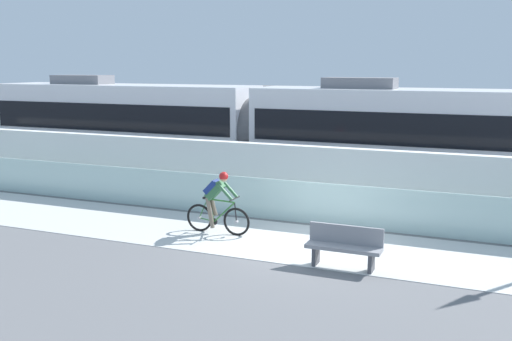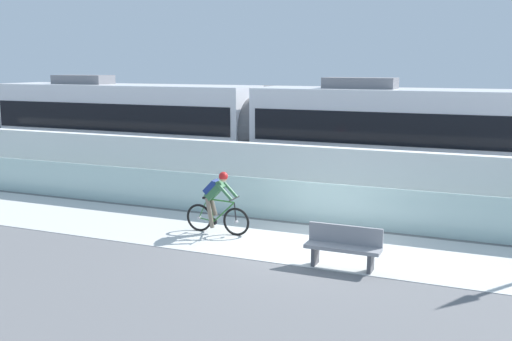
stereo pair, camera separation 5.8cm
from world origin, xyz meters
TOP-DOWN VIEW (x-y plane):
  - ground_plane at (0.00, 0.00)m, footprint 200.00×200.00m
  - bike_path_deck at (0.00, 0.00)m, footprint 32.00×3.20m
  - glass_parapet at (0.00, 1.85)m, footprint 32.00×0.05m
  - concrete_barrier_wall at (0.00, 3.65)m, footprint 32.00×0.36m
  - tram_rail_near at (0.00, 6.13)m, footprint 32.00×0.08m
  - tram_rail_far at (0.00, 7.57)m, footprint 32.00×0.08m
  - tram at (-4.18, 6.85)m, footprint 22.56×2.54m
  - cyclist_on_bike at (-2.35, -0.00)m, footprint 1.77×0.58m
  - bench at (1.28, -1.29)m, footprint 1.60×0.45m

SIDE VIEW (x-z plane):
  - ground_plane at x=0.00m, z-range 0.00..0.00m
  - tram_rail_near at x=0.00m, z-range 0.00..0.01m
  - tram_rail_far at x=0.00m, z-range 0.00..0.01m
  - bike_path_deck at x=0.00m, z-range 0.00..0.01m
  - bench at x=1.28m, z-range 0.03..0.92m
  - glass_parapet at x=0.00m, z-range 0.00..1.14m
  - cyclist_on_bike at x=-2.35m, z-range -0.01..1.60m
  - concrete_barrier_wall at x=0.00m, z-range 0.00..1.86m
  - tram at x=-4.18m, z-range -0.01..3.80m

